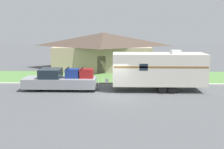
% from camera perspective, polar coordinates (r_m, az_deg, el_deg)
% --- Properties ---
extents(ground_plane, '(120.00, 120.00, 0.00)m').
position_cam_1_polar(ground_plane, '(20.37, 0.23, -4.76)').
color(ground_plane, '#515456').
extents(curb_strip, '(80.00, 0.30, 0.14)m').
position_cam_1_polar(curb_strip, '(23.99, 0.40, -2.19)').
color(curb_strip, beige).
rests_on(curb_strip, ground_plane).
extents(lawn_strip, '(80.00, 7.00, 0.03)m').
position_cam_1_polar(lawn_strip, '(27.57, 0.52, -0.59)').
color(lawn_strip, '#568442').
rests_on(lawn_strip, ground_plane).
extents(house_across_street, '(13.02, 8.40, 4.75)m').
position_cam_1_polar(house_across_street, '(33.25, -2.00, 5.62)').
color(house_across_street, tan).
rests_on(house_across_street, ground_plane).
extents(pickup_truck, '(6.43, 1.97, 2.01)m').
position_cam_1_polar(pickup_truck, '(22.35, -11.69, -1.28)').
color(pickup_truck, black).
rests_on(pickup_truck, ground_plane).
extents(travel_trailer, '(9.14, 2.36, 3.53)m').
position_cam_1_polar(travel_trailer, '(21.88, 10.63, 1.23)').
color(travel_trailer, black).
rests_on(travel_trailer, ground_plane).
extents(mailbox, '(0.48, 0.20, 1.32)m').
position_cam_1_polar(mailbox, '(24.36, 2.59, 0.26)').
color(mailbox, brown).
rests_on(mailbox, ground_plane).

